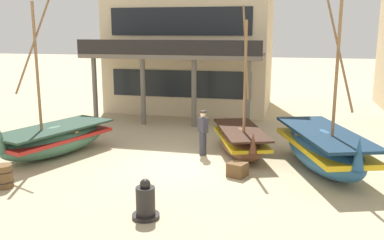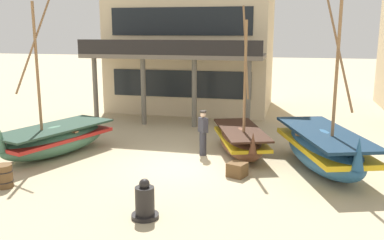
{
  "view_description": "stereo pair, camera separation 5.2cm",
  "coord_description": "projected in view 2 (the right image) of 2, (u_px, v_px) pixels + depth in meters",
  "views": [
    {
      "loc": [
        3.46,
        -13.65,
        4.6
      ],
      "look_at": [
        0.0,
        1.0,
        1.4
      ],
      "focal_mm": 39.84,
      "sensor_mm": 36.0,
      "label": 1
    },
    {
      "loc": [
        3.51,
        -13.63,
        4.6
      ],
      "look_at": [
        0.0,
        1.0,
        1.4
      ],
      "focal_mm": 39.84,
      "sensor_mm": 36.0,
      "label": 2
    }
  ],
  "objects": [
    {
      "name": "cargo_crate",
      "position": [
        237.0,
        170.0,
        13.58
      ],
      "size": [
        0.7,
        0.7,
        0.45
      ],
      "primitive_type": "cube",
      "rotation": [
        0.0,
        0.0,
        1.19
      ],
      "color": "brown",
      "rests_on": "ground"
    },
    {
      "name": "fishing_boat_far_right",
      "position": [
        323.0,
        149.0,
        14.08
      ],
      "size": [
        3.25,
        5.26,
        5.81
      ],
      "color": "#23517A",
      "rests_on": "ground"
    },
    {
      "name": "wooden_barrel",
      "position": [
        4.0,
        176.0,
        12.6
      ],
      "size": [
        0.56,
        0.56,
        0.7
      ],
      "color": "brown",
      "rests_on": "ground"
    },
    {
      "name": "harbor_building_main",
      "position": [
        193.0,
        23.0,
        24.75
      ],
      "size": [
        9.32,
        8.74,
        10.01
      ],
      "color": "beige",
      "rests_on": "ground"
    },
    {
      "name": "capstan_winch",
      "position": [
        145.0,
        202.0,
        10.55
      ],
      "size": [
        0.69,
        0.69,
        1.02
      ],
      "color": "black",
      "rests_on": "ground"
    },
    {
      "name": "ground_plane",
      "position": [
        185.0,
        165.0,
        14.73
      ],
      "size": [
        120.0,
        120.0,
        0.0
      ],
      "primitive_type": "plane",
      "color": "tan"
    },
    {
      "name": "fishing_boat_near_left",
      "position": [
        241.0,
        140.0,
        15.85
      ],
      "size": [
        2.63,
        4.14,
        5.43
      ],
      "color": "brown",
      "rests_on": "ground"
    },
    {
      "name": "fisherman_by_hull",
      "position": [
        203.0,
        133.0,
        15.77
      ],
      "size": [
        0.41,
        0.41,
        1.68
      ],
      "color": "#33333D",
      "rests_on": "ground"
    },
    {
      "name": "fishing_boat_centre_large",
      "position": [
        55.0,
        139.0,
        15.87
      ],
      "size": [
        3.12,
        4.83,
        6.04
      ],
      "color": "#427056",
      "rests_on": "ground"
    }
  ]
}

